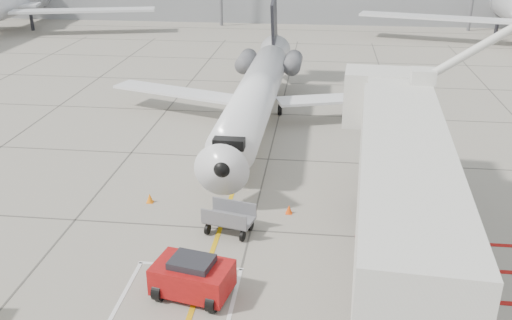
# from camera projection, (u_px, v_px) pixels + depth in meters

# --- Properties ---
(ground_plane) EXTENTS (260.00, 260.00, 0.00)m
(ground_plane) POSITION_uv_depth(u_px,v_px,m) (237.00, 285.00, 21.20)
(ground_plane) COLOR gray
(ground_plane) RESTS_ON ground
(regional_jet) EXTENTS (22.00, 27.56, 7.14)m
(regional_jet) POSITION_uv_depth(u_px,v_px,m) (252.00, 82.00, 33.86)
(regional_jet) COLOR white
(regional_jet) RESTS_ON ground_plane
(jet_bridge) EXTENTS (10.65, 20.26, 7.86)m
(jet_bridge) POSITION_uv_depth(u_px,v_px,m) (402.00, 201.00, 18.88)
(jet_bridge) COLOR silver
(jet_bridge) RESTS_ON ground_plane
(pushback_tug) EXTENTS (3.03, 2.24, 1.60)m
(pushback_tug) POSITION_uv_depth(u_px,v_px,m) (193.00, 276.00, 20.34)
(pushback_tug) COLOR #A50F10
(pushback_tug) RESTS_ON ground_plane
(baggage_cart) EXTENTS (2.30, 1.75, 1.30)m
(baggage_cart) POSITION_uv_depth(u_px,v_px,m) (229.00, 219.00, 24.50)
(baggage_cart) COLOR slate
(baggage_cart) RESTS_ON ground_plane
(ground_power_unit) EXTENTS (2.93, 2.19, 2.06)m
(ground_power_unit) POSITION_uv_depth(u_px,v_px,m) (422.00, 203.00, 24.97)
(ground_power_unit) COLOR silver
(ground_power_unit) RESTS_ON ground_plane
(cone_nose) EXTENTS (0.33, 0.33, 0.46)m
(cone_nose) POSITION_uv_depth(u_px,v_px,m) (150.00, 198.00, 27.22)
(cone_nose) COLOR orange
(cone_nose) RESTS_ON ground_plane
(cone_side) EXTENTS (0.31, 0.31, 0.43)m
(cone_side) POSITION_uv_depth(u_px,v_px,m) (289.00, 209.00, 26.21)
(cone_side) COLOR #F84D0D
(cone_side) RESTS_ON ground_plane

